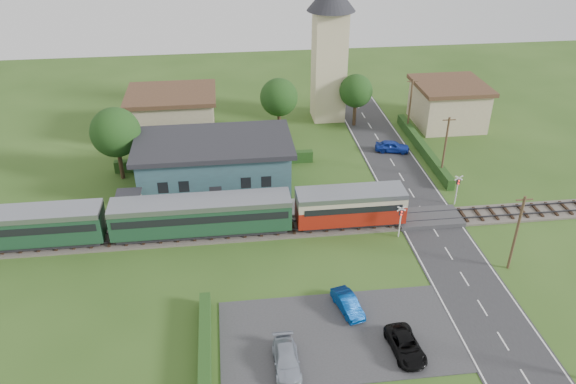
{
  "coord_description": "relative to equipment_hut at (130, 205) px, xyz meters",
  "views": [
    {
      "loc": [
        -8.71,
        -41.0,
        29.28
      ],
      "look_at": [
        -3.21,
        4.0,
        2.84
      ],
      "focal_mm": 35.0,
      "sensor_mm": 36.0,
      "label": 1
    }
  ],
  "objects": [
    {
      "name": "equipment_hut",
      "position": [
        0.0,
        0.0,
        0.0
      ],
      "size": [
        2.3,
        2.3,
        2.55
      ],
      "color": "beige",
      "rests_on": "platform"
    },
    {
      "name": "utility_pole_c",
      "position": [
        32.2,
        4.8,
        1.88
      ],
      "size": [
        1.4,
        0.22,
        7.0
      ],
      "color": "#473321",
      "rests_on": "ground"
    },
    {
      "name": "crossing_deck",
      "position": [
        28.0,
        -3.2,
        -1.52
      ],
      "size": [
        6.2,
        3.4,
        0.45
      ],
      "primitive_type": "cube",
      "color": "#333335",
      "rests_on": "ground"
    },
    {
      "name": "tree_b",
      "position": [
        16.0,
        17.8,
        3.27
      ],
      "size": [
        4.6,
        4.6,
        7.34
      ],
      "color": "#332316",
      "rests_on": "ground"
    },
    {
      "name": "hedge_carpark",
      "position": [
        7.0,
        -17.2,
        -1.15
      ],
      "size": [
        0.8,
        9.0,
        1.2
      ],
      "primitive_type": "cube",
      "color": "#193814",
      "rests_on": "ground"
    },
    {
      "name": "platform",
      "position": [
        8.0,
        0.0,
        -1.52
      ],
      "size": [
        30.0,
        3.0,
        0.45
      ],
      "primitive_type": "cube",
      "color": "gray",
      "rests_on": "ground"
    },
    {
      "name": "pedestrian_near",
      "position": [
        16.11,
        0.25,
        -0.56
      ],
      "size": [
        0.61,
        0.47,
        1.48
      ],
      "primitive_type": "imported",
      "rotation": [
        0.0,
        0.0,
        3.36
      ],
      "color": "gray",
      "rests_on": "platform"
    },
    {
      "name": "car_on_road",
      "position": [
        28.69,
        11.5,
        -1.02
      ],
      "size": [
        4.25,
        2.55,
        1.35
      ],
      "primitive_type": "imported",
      "rotation": [
        0.0,
        0.0,
        1.31
      ],
      "color": "#1632A2",
      "rests_on": "road"
    },
    {
      "name": "tree_c",
      "position": [
        26.0,
        19.8,
        2.91
      ],
      "size": [
        4.2,
        4.2,
        6.78
      ],
      "color": "#332316",
      "rests_on": "ground"
    },
    {
      "name": "streetlamp_west",
      "position": [
        -4.0,
        14.8,
        1.29
      ],
      "size": [
        0.3,
        0.3,
        5.15
      ],
      "color": "#3F3F47",
      "rests_on": "ground"
    },
    {
      "name": "crossing_signal_far",
      "position": [
        31.6,
        -0.81,
        0.39
      ],
      "size": [
        0.84,
        0.28,
        3.28
      ],
      "color": "silver",
      "rests_on": "ground"
    },
    {
      "name": "utility_pole_b",
      "position": [
        32.2,
        -11.2,
        1.88
      ],
      "size": [
        1.4,
        0.22,
        7.0
      ],
      "color": "#473321",
      "rests_on": "ground"
    },
    {
      "name": "crossing_signal_near",
      "position": [
        24.4,
        -5.61,
        0.39
      ],
      "size": [
        0.84,
        0.28,
        3.28
      ],
      "color": "silver",
      "rests_on": "ground"
    },
    {
      "name": "hedge_station",
      "position": [
        8.0,
        10.3,
        -1.1
      ],
      "size": [
        22.0,
        0.8,
        1.3
      ],
      "primitive_type": "cube",
      "color": "#193814",
      "rests_on": "ground"
    },
    {
      "name": "house_east",
      "position": [
        38.0,
        18.8,
        1.05
      ],
      "size": [
        8.8,
        8.8,
        5.5
      ],
      "color": "tan",
      "rests_on": "ground"
    },
    {
      "name": "road",
      "position": [
        28.0,
        -5.2,
        -1.72
      ],
      "size": [
        6.0,
        70.0,
        0.05
      ],
      "primitive_type": "cube",
      "color": "#28282B",
      "rests_on": "ground"
    },
    {
      "name": "ground",
      "position": [
        18.0,
        -5.2,
        -1.75
      ],
      "size": [
        120.0,
        120.0,
        0.0
      ],
      "primitive_type": "plane",
      "color": "#2D4C19"
    },
    {
      "name": "house_west",
      "position": [
        3.0,
        19.8,
        1.04
      ],
      "size": [
        10.8,
        8.8,
        5.5
      ],
      "color": "tan",
      "rests_on": "ground"
    },
    {
      "name": "train",
      "position": [
        3.56,
        -3.2,
        0.43
      ],
      "size": [
        43.2,
        2.9,
        3.4
      ],
      "color": "#232328",
      "rests_on": "ground"
    },
    {
      "name": "pedestrian_far",
      "position": [
        0.64,
        -0.38,
        -0.36
      ],
      "size": [
        0.76,
        0.95,
        1.87
      ],
      "primitive_type": "imported",
      "rotation": [
        0.0,
        0.0,
        1.52
      ],
      "color": "gray",
      "rests_on": "platform"
    },
    {
      "name": "tree_a",
      "position": [
        -2.0,
        8.8,
        3.63
      ],
      "size": [
        5.2,
        5.2,
        8.0
      ],
      "color": "#332316",
      "rests_on": "ground"
    },
    {
      "name": "streetlamp_east",
      "position": [
        34.0,
        21.8,
        1.29
      ],
      "size": [
        0.3,
        0.3,
        5.15
      ],
      "color": "#3F3F47",
      "rests_on": "ground"
    },
    {
      "name": "railway_track",
      "position": [
        18.0,
        -3.2,
        -1.64
      ],
      "size": [
        76.0,
        3.2,
        0.49
      ],
      "color": "#4C443D",
      "rests_on": "ground"
    },
    {
      "name": "station_building",
      "position": [
        8.0,
        5.79,
        0.95
      ],
      "size": [
        16.0,
        9.0,
        5.3
      ],
      "color": "#344F57",
      "rests_on": "ground"
    },
    {
      "name": "car_park_silver",
      "position": [
        12.43,
        -19.7,
        -1.05
      ],
      "size": [
        1.73,
        4.23,
        1.23
      ],
      "primitive_type": "imported",
      "rotation": [
        0.0,
        0.0,
        0.0
      ],
      "color": "#9BA4B3",
      "rests_on": "car_park"
    },
    {
      "name": "church_tower",
      "position": [
        23.0,
        22.8,
        8.48
      ],
      "size": [
        6.0,
        6.0,
        17.6
      ],
      "color": "beige",
      "rests_on": "ground"
    },
    {
      "name": "car_park_blue",
      "position": [
        17.68,
        -14.7,
        -1.06
      ],
      "size": [
        2.13,
        3.89,
        1.21
      ],
      "primitive_type": "imported",
      "rotation": [
        0.0,
        0.0,
        0.24
      ],
      "color": "navy",
      "rests_on": "car_park"
    },
    {
      "name": "utility_pole_d",
      "position": [
        32.2,
        16.8,
        1.88
      ],
      "size": [
        1.4,
        0.22,
        7.0
      ],
      "color": "#473321",
      "rests_on": "ground"
    },
    {
      "name": "car_park_dark",
      "position": [
        20.75,
        -19.35,
        -1.09
      ],
      "size": [
        2.24,
        4.3,
        1.16
      ],
      "primitive_type": "imported",
      "rotation": [
        0.0,
        0.0,
        0.08
      ],
      "color": "black",
      "rests_on": "car_park"
    },
    {
      "name": "hedge_roadside",
      "position": [
        32.2,
        10.8,
        -1.15
      ],
      "size": [
        0.8,
        18.0,
        1.2
      ],
      "primitive_type": "cube",
      "color": "#193814",
      "rests_on": "ground"
    },
    {
      "name": "car_park",
      "position": [
        16.5,
        -17.2,
        -1.71
      ],
      "size": [
        17.0,
        9.0,
        0.08
      ],
      "primitive_type": "cube",
      "color": "#333335",
      "rests_on": "ground"
    }
  ]
}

